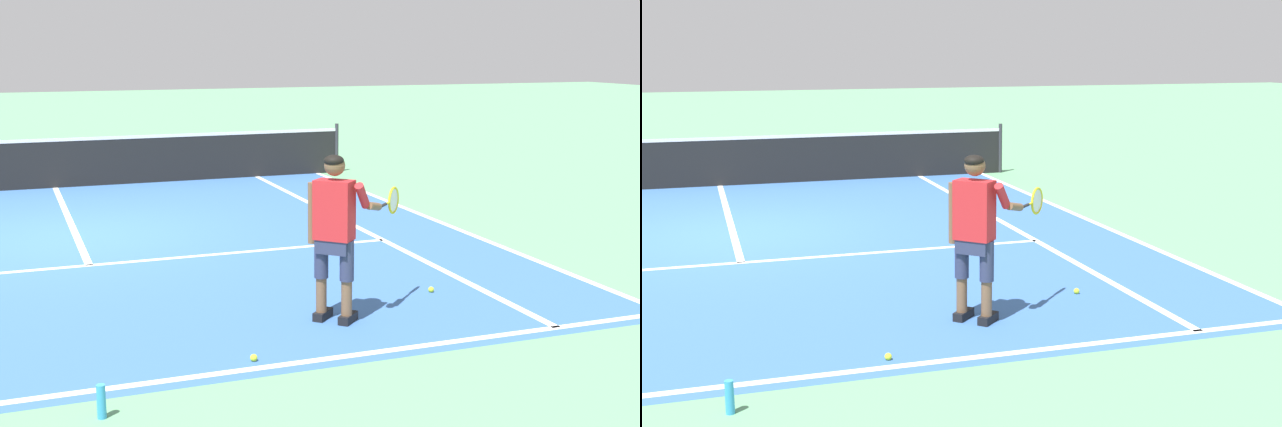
{
  "view_description": "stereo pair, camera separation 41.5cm",
  "coord_description": "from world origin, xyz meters",
  "views": [
    {
      "loc": [
        -0.97,
        -12.75,
        2.78
      ],
      "look_at": [
        2.1,
        -4.58,
        1.05
      ],
      "focal_mm": 48.18,
      "sensor_mm": 36.0,
      "label": 1
    },
    {
      "loc": [
        -0.57,
        -12.89,
        2.78
      ],
      "look_at": [
        2.1,
        -4.58,
        1.05
      ],
      "focal_mm": 48.18,
      "sensor_mm": 36.0,
      "label": 2
    }
  ],
  "objects": [
    {
      "name": "ground_plane",
      "position": [
        0.0,
        0.0,
        0.0
      ],
      "size": [
        80.0,
        80.0,
        0.0
      ],
      "primitive_type": "plane",
      "color": "#609E70"
    },
    {
      "name": "water_bottle",
      "position": [
        -0.38,
        -6.5,
        0.13
      ],
      "size": [
        0.07,
        0.07,
        0.27
      ],
      "primitive_type": "cylinder",
      "color": "#3393D6",
      "rests_on": "ground"
    },
    {
      "name": "line_singles_right",
      "position": [
        4.12,
        -0.67,
        0.0
      ],
      "size": [
        0.1,
        10.55,
        0.01
      ],
      "primitive_type": "cube",
      "color": "white",
      "rests_on": "ground"
    },
    {
      "name": "line_centre_service",
      "position": [
        0.0,
        1.41,
        0.0
      ],
      "size": [
        0.1,
        6.4,
        0.01
      ],
      "primitive_type": "cube",
      "color": "white",
      "rests_on": "ground"
    },
    {
      "name": "tennis_ball_near_feet",
      "position": [
        3.52,
        -4.4,
        0.03
      ],
      "size": [
        0.07,
        0.07,
        0.07
      ],
      "primitive_type": "sphere",
      "color": "#CCE02D",
      "rests_on": "ground"
    },
    {
      "name": "line_doubles_right",
      "position": [
        5.49,
        -0.67,
        0.0
      ],
      "size": [
        0.1,
        10.55,
        0.01
      ],
      "primitive_type": "cube",
      "color": "white",
      "rests_on": "ground"
    },
    {
      "name": "tennis_ball_by_baseline",
      "position": [
        1.03,
        -5.76,
        0.03
      ],
      "size": [
        0.07,
        0.07,
        0.07
      ],
      "primitive_type": "sphere",
      "color": "#CCE02D",
      "rests_on": "ground"
    },
    {
      "name": "court_inner_surface",
      "position": [
        0.0,
        -0.67,
        0.0
      ],
      "size": [
        10.98,
        10.95,
        0.0
      ],
      "primitive_type": "cube",
      "color": "#3866A8",
      "rests_on": "ground"
    },
    {
      "name": "tennis_net",
      "position": [
        0.0,
        4.61,
        0.5
      ],
      "size": [
        11.96,
        0.08,
        1.07
      ],
      "color": "#333338",
      "rests_on": "ground"
    },
    {
      "name": "line_baseline",
      "position": [
        0.0,
        -5.95,
        0.0
      ],
      "size": [
        10.98,
        0.1,
        0.01
      ],
      "primitive_type": "cube",
      "color": "white",
      "rests_on": "ground"
    },
    {
      "name": "tennis_player",
      "position": [
        2.13,
        -4.97,
        0.99
      ],
      "size": [
        1.16,
        0.74,
        1.71
      ],
      "color": "black",
      "rests_on": "ground"
    },
    {
      "name": "line_service",
      "position": [
        0.0,
        -1.79,
        0.0
      ],
      "size": [
        8.23,
        0.1,
        0.01
      ],
      "primitive_type": "cube",
      "color": "white",
      "rests_on": "ground"
    }
  ]
}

